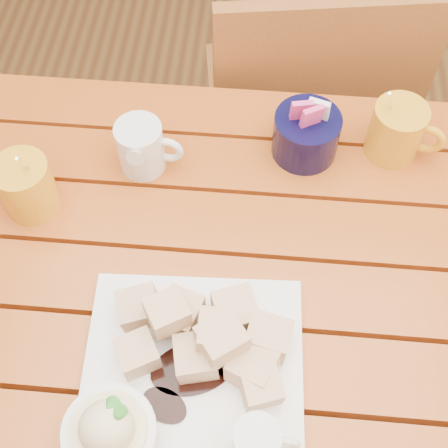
# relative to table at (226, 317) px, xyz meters

# --- Properties ---
(ground) EXTENTS (5.00, 5.00, 0.00)m
(ground) POSITION_rel_table_xyz_m (0.00, -0.00, -0.64)
(ground) COLOR #593319
(ground) RESTS_ON ground
(table) EXTENTS (1.20, 0.79, 0.75)m
(table) POSITION_rel_table_xyz_m (0.00, 0.00, 0.00)
(table) COLOR #984413
(table) RESTS_ON ground
(dessert_plate) EXTENTS (0.31, 0.31, 0.12)m
(dessert_plate) POSITION_rel_table_xyz_m (-0.05, -0.16, 0.14)
(dessert_plate) COLOR white
(dessert_plate) RESTS_ON table
(coffee_mug_left) EXTENTS (0.12, 0.09, 0.14)m
(coffee_mug_left) POSITION_rel_table_xyz_m (-0.32, 0.12, 0.16)
(coffee_mug_left) COLOR orange
(coffee_mug_left) RESTS_ON table
(coffee_mug_right) EXTENTS (0.12, 0.09, 0.15)m
(coffee_mug_right) POSITION_rel_table_xyz_m (0.25, 0.28, 0.16)
(coffee_mug_right) COLOR orange
(coffee_mug_right) RESTS_ON table
(cream_pitcher) EXTENTS (0.11, 0.09, 0.09)m
(cream_pitcher) POSITION_rel_table_xyz_m (-0.15, 0.21, 0.16)
(cream_pitcher) COLOR white
(cream_pitcher) RESTS_ON table
(sugar_caddy) EXTENTS (0.11, 0.11, 0.12)m
(sugar_caddy) POSITION_rel_table_xyz_m (0.11, 0.27, 0.15)
(sugar_caddy) COLOR black
(sugar_caddy) RESTS_ON table
(chair_far) EXTENTS (0.48, 0.48, 0.89)m
(chair_far) POSITION_rel_table_xyz_m (0.13, 0.58, -0.15)
(chair_far) COLOR brown
(chair_far) RESTS_ON ground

